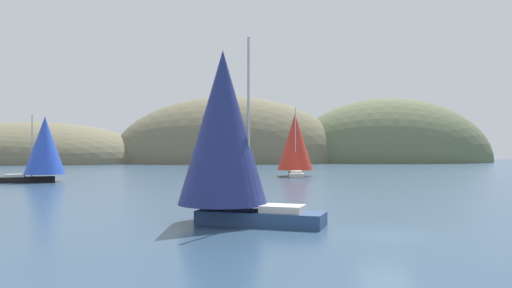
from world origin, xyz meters
TOP-DOWN VIEW (x-y plane):
  - ground_plane at (0.00, 0.00)m, footprint 360.00×360.00m
  - headland_right at (60.00, 135.00)m, footprint 71.02×44.00m
  - headland_center at (5.00, 135.00)m, footprint 77.03×44.00m
  - headland_left at (-55.00, 135.00)m, footprint 72.09×44.00m
  - sailboat_navy_sail at (-7.15, 4.77)m, footprint 8.75×6.74m
  - sailboat_blue_spinnaker at (-27.13, 42.25)m, footprint 8.53×5.91m
  - sailboat_scarlet_sail at (7.40, 51.56)m, footprint 6.43×9.97m

SIDE VIEW (x-z plane):
  - ground_plane at x=0.00m, z-range 0.00..0.00m
  - headland_right at x=60.00m, z-range -21.96..21.96m
  - headland_center at x=5.00m, z-range -21.56..21.56m
  - headland_left at x=-55.00m, z-range -12.79..12.79m
  - sailboat_blue_spinnaker at x=-27.13m, z-range 0.18..8.65m
  - sailboat_navy_sail at x=-7.15m, z-range -0.06..10.05m
  - sailboat_scarlet_sail at x=7.40m, z-range -0.12..10.41m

